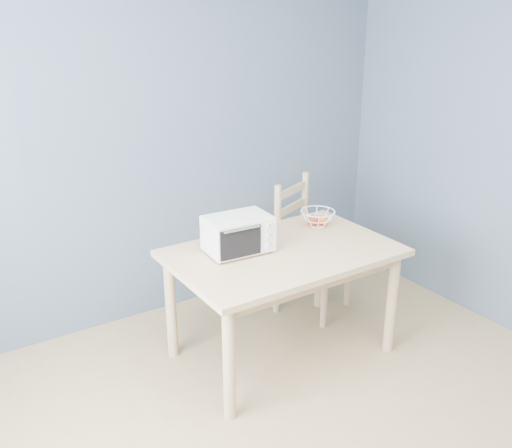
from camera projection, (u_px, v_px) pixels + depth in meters
room at (378, 252)px, 2.17m from camera, size 4.01×4.51×2.61m
dining_table at (283, 265)px, 3.61m from camera, size 1.40×0.90×0.75m
toaster_oven at (236, 234)px, 3.49m from camera, size 0.41×0.31×0.23m
fruit_basket at (317, 218)px, 3.95m from camera, size 0.28×0.28×0.11m
dining_chair at (308, 247)px, 4.26m from camera, size 0.61×0.61×1.00m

